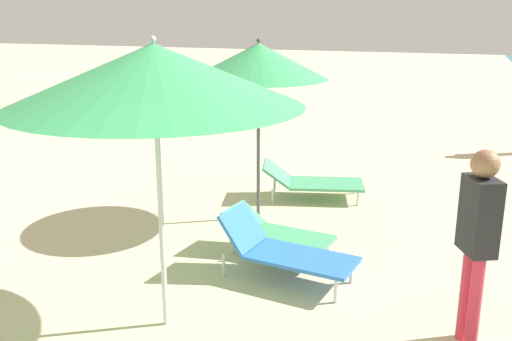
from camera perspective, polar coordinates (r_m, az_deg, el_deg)
umbrella_second at (r=4.97m, az=-10.07°, el=9.28°), size 2.57×2.57×2.68m
lounger_second_shoreside at (r=6.36m, az=2.75°, el=-7.85°), size 1.55×0.81×0.73m
umbrella_farthest at (r=7.79m, az=0.24°, el=10.79°), size 1.88×1.88×2.52m
lounger_farthest_shoreside at (r=9.07m, az=5.51°, el=-1.03°), size 1.69×1.05×0.57m
lounger_farthest_inland at (r=7.00m, az=2.07°, el=-6.17°), size 1.39×0.75×0.52m
person_walking_near at (r=5.24m, az=21.18°, el=-5.42°), size 0.35×0.42×1.79m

